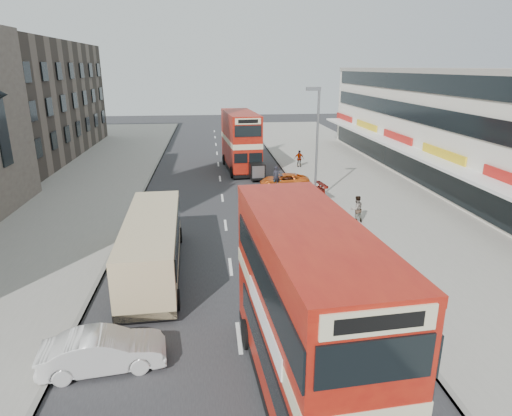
# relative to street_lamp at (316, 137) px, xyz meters

# --- Properties ---
(ground) EXTENTS (160.00, 160.00, 0.00)m
(ground) POSITION_rel_street_lamp_xyz_m (-6.52, -18.00, -4.78)
(ground) COLOR #28282B
(ground) RESTS_ON ground
(road_surface) EXTENTS (12.00, 90.00, 0.01)m
(road_surface) POSITION_rel_street_lamp_xyz_m (-6.52, 2.00, -4.78)
(road_surface) COLOR #28282B
(road_surface) RESTS_ON ground
(pavement_right) EXTENTS (12.00, 90.00, 0.15)m
(pavement_right) POSITION_rel_street_lamp_xyz_m (5.48, 2.00, -4.71)
(pavement_right) COLOR gray
(pavement_right) RESTS_ON ground
(pavement_left) EXTENTS (12.00, 90.00, 0.15)m
(pavement_left) POSITION_rel_street_lamp_xyz_m (-18.52, 2.00, -4.71)
(pavement_left) COLOR gray
(pavement_left) RESTS_ON ground
(kerb_left) EXTENTS (0.20, 90.00, 0.16)m
(kerb_left) POSITION_rel_street_lamp_xyz_m (-12.62, 2.00, -4.71)
(kerb_left) COLOR gray
(kerb_left) RESTS_ON ground
(kerb_right) EXTENTS (0.20, 90.00, 0.16)m
(kerb_right) POSITION_rel_street_lamp_xyz_m (-0.42, 2.00, -4.71)
(kerb_right) COLOR gray
(kerb_right) RESTS_ON ground
(brick_terrace) EXTENTS (14.00, 28.00, 12.00)m
(brick_terrace) POSITION_rel_street_lamp_xyz_m (-28.52, 20.00, 1.22)
(brick_terrace) COLOR #66594C
(brick_terrace) RESTS_ON ground
(commercial_row) EXTENTS (9.90, 46.20, 9.30)m
(commercial_row) POSITION_rel_street_lamp_xyz_m (13.42, 4.00, -0.09)
(commercial_row) COLOR beige
(commercial_row) RESTS_ON ground
(street_lamp) EXTENTS (1.00, 0.20, 8.12)m
(street_lamp) POSITION_rel_street_lamp_xyz_m (0.00, 0.00, 0.00)
(street_lamp) COLOR slate
(street_lamp) RESTS_ON ground
(bus_main) EXTENTS (3.32, 9.70, 5.30)m
(bus_main) POSITION_rel_street_lamp_xyz_m (-4.79, -19.16, -1.99)
(bus_main) COLOR black
(bus_main) RESTS_ON ground
(bus_second) EXTENTS (3.37, 9.60, 5.25)m
(bus_second) POSITION_rel_street_lamp_xyz_m (-4.42, 11.24, -2.02)
(bus_second) COLOR black
(bus_second) RESTS_ON ground
(coach) EXTENTS (2.82, 9.59, 2.52)m
(coach) POSITION_rel_street_lamp_xyz_m (-10.19, -10.18, -3.30)
(coach) COLOR black
(coach) RESTS_ON ground
(car_left_front) EXTENTS (4.09, 1.87, 1.30)m
(car_left_front) POSITION_rel_street_lamp_xyz_m (-11.00, -17.20, -4.13)
(car_left_front) COLOR silver
(car_left_front) RESTS_ON ground
(car_right_a) EXTENTS (5.32, 2.75, 1.48)m
(car_right_a) POSITION_rel_street_lamp_xyz_m (-1.78, -0.22, -4.05)
(car_right_a) COLOR maroon
(car_right_a) RESTS_ON ground
(car_right_b) EXTENTS (4.00, 1.88, 1.11)m
(car_right_b) POSITION_rel_street_lamp_xyz_m (-1.36, 4.60, -4.23)
(car_right_b) COLOR #DB5C15
(car_right_b) RESTS_ON ground
(pedestrian_near) EXTENTS (0.73, 0.58, 1.72)m
(pedestrian_near) POSITION_rel_street_lamp_xyz_m (1.58, -4.71, -3.77)
(pedestrian_near) COLOR gray
(pedestrian_near) RESTS_ON pavement_right
(pedestrian_far) EXTENTS (0.94, 0.39, 1.60)m
(pedestrian_far) POSITION_rel_street_lamp_xyz_m (1.23, 11.43, -3.84)
(pedestrian_far) COLOR gray
(pedestrian_far) RESTS_ON pavement_right
(cyclist) EXTENTS (0.66, 1.75, 1.92)m
(cyclist) POSITION_rel_street_lamp_xyz_m (-2.16, 3.76, -4.15)
(cyclist) COLOR gray
(cyclist) RESTS_ON ground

